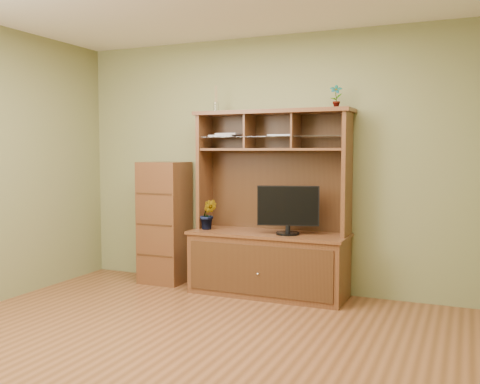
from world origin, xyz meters
The scene contains 8 objects.
room centered at (0.00, 0.00, 1.35)m, with size 4.54×4.04×2.74m.
media_hutch centered at (0.09, 1.73, 0.52)m, with size 1.66×0.61×1.90m.
monitor centered at (0.32, 1.65, 0.91)m, with size 0.61×0.24×0.49m.
orchid_plant centered at (-0.57, 1.65, 0.81)m, with size 0.18×0.14×0.32m, color #30551D.
top_plant centered at (0.75, 1.80, 2.02)m, with size 0.12×0.08×0.23m, color #335C20.
reed_diffuser centered at (-0.55, 1.80, 2.01)m, with size 0.06×0.06×0.29m.
magazines centered at (-0.23, 1.80, 1.65)m, with size 0.94×0.22×0.04m.
side_cabinet centered at (-1.18, 1.76, 0.68)m, with size 0.49×0.44×1.36m.
Camera 1 is at (1.98, -3.40, 1.48)m, focal length 40.00 mm.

